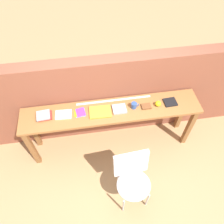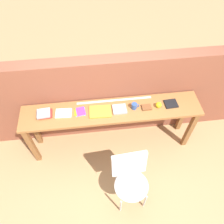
{
  "view_description": "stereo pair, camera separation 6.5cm",
  "coord_description": "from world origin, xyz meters",
  "views": [
    {
      "loc": [
        -0.28,
        -1.55,
        3.23
      ],
      "look_at": [
        0.0,
        0.25,
        0.9
      ],
      "focal_mm": 35.0,
      "sensor_mm": 36.0,
      "label": 1
    },
    {
      "loc": [
        -0.21,
        -1.55,
        3.23
      ],
      "look_at": [
        0.0,
        0.25,
        0.9
      ],
      "focal_mm": 35.0,
      "sensor_mm": 36.0,
      "label": 2
    }
  ],
  "objects": [
    {
      "name": "pamphlet_pile_colourful",
      "position": [
        -0.43,
        0.32,
        0.88
      ],
      "size": [
        0.16,
        0.17,
        0.01
      ],
      "color": "#3399D8",
      "rests_on": "sideboard"
    },
    {
      "name": "chair_white_moulded",
      "position": [
        0.14,
        -0.55,
        0.53
      ],
      "size": [
        0.47,
        0.48,
        0.89
      ],
      "color": "white",
      "rests_on": "ground"
    },
    {
      "name": "book_stack_leftmost",
      "position": [
        -0.9,
        0.32,
        0.91
      ],
      "size": [
        0.2,
        0.17,
        0.06
      ],
      "color": "red",
      "rests_on": "sideboard"
    },
    {
      "name": "leather_journal_brown",
      "position": [
        0.48,
        0.28,
        0.89
      ],
      "size": [
        0.13,
        0.1,
        0.02
      ],
      "primitive_type": "cube",
      "rotation": [
        0.0,
        0.0,
        0.02
      ],
      "color": "brown",
      "rests_on": "sideboard"
    },
    {
      "name": "magazine_cycling",
      "position": [
        -0.65,
        0.32,
        0.89
      ],
      "size": [
        0.22,
        0.16,
        0.02
      ],
      "primitive_type": "cube",
      "rotation": [
        0.0,
        0.0,
        -0.06
      ],
      "color": "white",
      "rests_on": "sideboard"
    },
    {
      "name": "book_open_centre",
      "position": [
        -0.16,
        0.28,
        0.89
      ],
      "size": [
        0.3,
        0.22,
        0.02
      ],
      "primitive_type": "cube",
      "rotation": [
        0.0,
        0.0,
        -0.04
      ],
      "color": "gold",
      "rests_on": "sideboard"
    },
    {
      "name": "mug",
      "position": [
        0.31,
        0.3,
        0.92
      ],
      "size": [
        0.11,
        0.08,
        0.09
      ],
      "color": "#2D4C8C",
      "rests_on": "sideboard"
    },
    {
      "name": "brick_wall_back",
      "position": [
        0.0,
        0.64,
        0.74
      ],
      "size": [
        6.0,
        0.2,
        1.49
      ],
      "primitive_type": "cube",
      "color": "brown",
      "rests_on": "ground"
    },
    {
      "name": "sports_ball_small",
      "position": [
        0.65,
        0.28,
        0.92
      ],
      "size": [
        0.08,
        0.08,
        0.08
      ],
      "primitive_type": "sphere",
      "color": "yellow",
      "rests_on": "sideboard"
    },
    {
      "name": "ground_plane",
      "position": [
        0.0,
        0.0,
        0.0
      ],
      "size": [
        40.0,
        40.0,
        0.0
      ],
      "primitive_type": "plane",
      "color": "tan"
    },
    {
      "name": "book_repair_rightmost",
      "position": [
        0.84,
        0.31,
        0.89
      ],
      "size": [
        0.18,
        0.16,
        0.02
      ],
      "primitive_type": "cube",
      "rotation": [
        0.0,
        0.0,
        0.05
      ],
      "color": "black",
      "rests_on": "sideboard"
    },
    {
      "name": "ruler_metal_back_edge",
      "position": [
        0.06,
        0.47,
        0.88
      ],
      "size": [
        1.07,
        0.03,
        0.0
      ],
      "primitive_type": "cube",
      "color": "silver",
      "rests_on": "sideboard"
    },
    {
      "name": "book_grey_hardcover",
      "position": [
        0.11,
        0.29,
        0.89
      ],
      "size": [
        0.19,
        0.17,
        0.03
      ],
      "primitive_type": "cube",
      "rotation": [
        0.0,
        0.0,
        0.02
      ],
      "color": "#9E9EA3",
      "rests_on": "sideboard"
    },
    {
      "name": "sideboard",
      "position": [
        0.0,
        0.3,
        0.74
      ],
      "size": [
        2.5,
        0.44,
        0.88
      ],
      "color": "#996033",
      "rests_on": "ground"
    }
  ]
}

